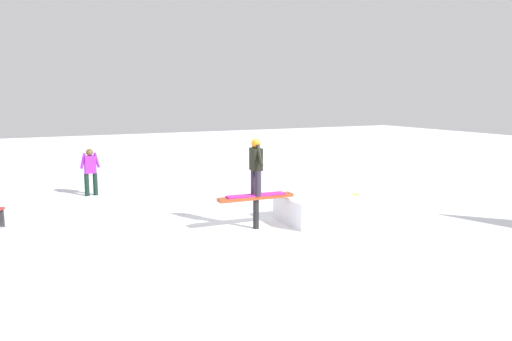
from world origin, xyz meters
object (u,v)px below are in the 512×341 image
rail_feature (256,201)px  bystander_purple (90,169)px  backpack_on_snow (353,200)px  main_rider_on_rail (256,168)px

rail_feature → bystander_purple: 6.52m
backpack_on_snow → bystander_purple: bearing=-61.1°
main_rider_on_rail → bystander_purple: size_ratio=0.99×
bystander_purple → backpack_on_snow: (-6.43, 4.96, -0.66)m
bystander_purple → rail_feature: bearing=113.3°
main_rider_on_rail → bystander_purple: main_rider_on_rail is taller
rail_feature → main_rider_on_rail: main_rider_on_rail is taller
bystander_purple → backpack_on_snow: 8.15m
rail_feature → bystander_purple: bearing=-61.6°
main_rider_on_rail → rail_feature: bearing=0.0°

